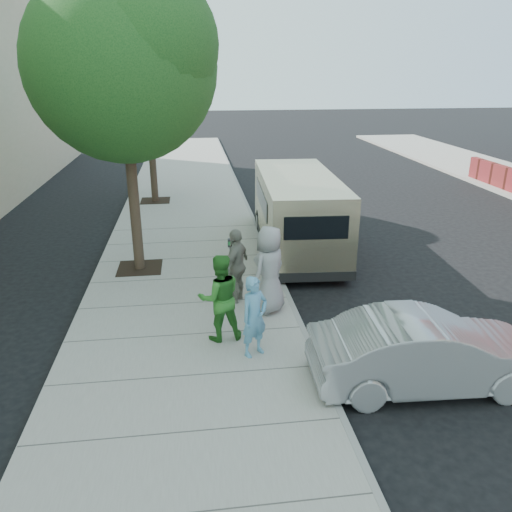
% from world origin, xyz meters
% --- Properties ---
extents(ground, '(120.00, 120.00, 0.00)m').
position_xyz_m(ground, '(0.00, 0.00, 0.00)').
color(ground, black).
rests_on(ground, ground).
extents(sidewalk, '(5.00, 60.00, 0.15)m').
position_xyz_m(sidewalk, '(-1.00, 0.00, 0.07)').
color(sidewalk, gray).
rests_on(sidewalk, ground).
extents(curb_face, '(0.12, 60.00, 0.16)m').
position_xyz_m(curb_face, '(1.44, 0.00, 0.07)').
color(curb_face, gray).
rests_on(curb_face, ground).
extents(tree_near, '(4.62, 4.60, 7.53)m').
position_xyz_m(tree_near, '(-2.25, 2.40, 5.55)').
color(tree_near, black).
rests_on(tree_near, sidewalk).
extents(tree_far, '(3.92, 3.80, 6.49)m').
position_xyz_m(tree_far, '(-2.25, 10.00, 4.88)').
color(tree_far, black).
rests_on(tree_far, sidewalk).
extents(parking_meter, '(0.27, 0.11, 1.30)m').
position_xyz_m(parking_meter, '(0.17, 0.73, 1.09)').
color(parking_meter, gray).
rests_on(parking_meter, sidewalk).
extents(van, '(2.48, 6.49, 2.37)m').
position_xyz_m(van, '(2.39, 3.68, 1.25)').
color(van, beige).
rests_on(van, ground).
extents(sedan, '(4.17, 1.61, 1.35)m').
position_xyz_m(sedan, '(3.20, -3.62, 0.68)').
color(sedan, '#9FA0A5').
rests_on(sedan, ground).
extents(person_officer, '(0.70, 0.64, 1.60)m').
position_xyz_m(person_officer, '(0.29, -2.42, 0.95)').
color(person_officer, '#599ABD').
rests_on(person_officer, sidewalk).
extents(person_green_shirt, '(0.97, 0.81, 1.82)m').
position_xyz_m(person_green_shirt, '(-0.32, -1.73, 1.06)').
color(person_green_shirt, '#2E7A28').
rests_on(person_green_shirt, sidewalk).
extents(person_gray_shirt, '(1.15, 1.13, 2.00)m').
position_xyz_m(person_gray_shirt, '(0.85, -0.63, 1.15)').
color(person_gray_shirt, '#949496').
rests_on(person_gray_shirt, sidewalk).
extents(person_striped_polo, '(0.91, 1.12, 1.78)m').
position_xyz_m(person_striped_polo, '(0.18, 0.00, 1.04)').
color(person_striped_polo, gray).
rests_on(person_striped_polo, sidewalk).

